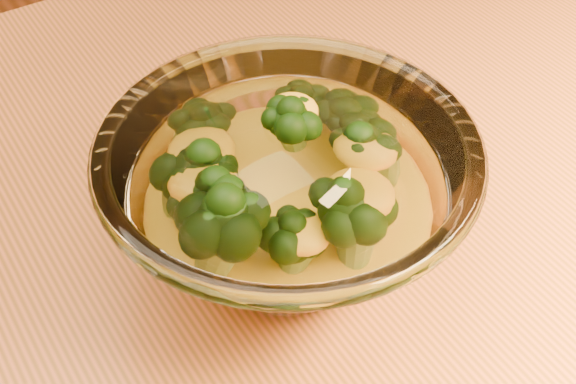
{
  "coord_description": "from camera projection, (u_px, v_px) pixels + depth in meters",
  "views": [
    {
      "loc": [
        -0.19,
        -0.3,
        1.16
      ],
      "look_at": [
        -0.01,
        0.0,
        0.81
      ],
      "focal_mm": 50.0,
      "sensor_mm": 36.0,
      "label": 1
    }
  ],
  "objects": [
    {
      "name": "table",
      "position": [
        297.0,
        340.0,
        0.61
      ],
      "size": [
        1.2,
        0.8,
        0.75
      ],
      "color": "#CE693D",
      "rests_on": "ground"
    },
    {
      "name": "cheese_sauce",
      "position": [
        288.0,
        222.0,
        0.52
      ],
      "size": [
        0.13,
        0.13,
        0.04
      ],
      "primitive_type": "ellipsoid",
      "color": "yellow",
      "rests_on": "glass_bowl"
    },
    {
      "name": "glass_bowl",
      "position": [
        288.0,
        198.0,
        0.5
      ],
      "size": [
        0.23,
        0.23,
        0.1
      ],
      "color": "white",
      "rests_on": "table"
    },
    {
      "name": "broccoli_heap",
      "position": [
        274.0,
        179.0,
        0.49
      ],
      "size": [
        0.17,
        0.16,
        0.08
      ],
      "color": "black",
      "rests_on": "cheese_sauce"
    }
  ]
}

